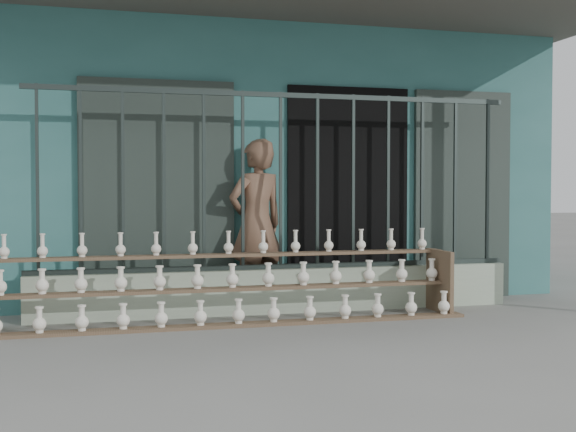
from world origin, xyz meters
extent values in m
plane|color=slate|center=(0.00, 0.00, 0.00)|extent=(60.00, 60.00, 0.00)
cube|color=#326B69|center=(0.00, 4.30, 1.60)|extent=(7.00, 5.00, 3.20)
cube|color=black|center=(0.90, 1.82, 1.20)|extent=(1.40, 0.12, 2.40)
cube|color=#222E29|center=(-1.20, 1.78, 1.20)|extent=(1.60, 0.08, 2.40)
cube|color=#222E29|center=(2.30, 1.78, 1.20)|extent=(1.20, 0.08, 2.40)
cube|color=#59544C|center=(0.00, 1.20, 3.15)|extent=(7.40, 2.00, 0.12)
cube|color=#ABBEA3|center=(0.00, 1.30, 0.23)|extent=(5.00, 0.20, 0.45)
cube|color=#283330|center=(-2.35, 1.30, 1.35)|extent=(0.03, 0.03, 1.80)
cube|color=#283330|center=(-1.96, 1.30, 1.35)|extent=(0.03, 0.03, 1.80)
cube|color=#283330|center=(-1.57, 1.30, 1.35)|extent=(0.03, 0.03, 1.80)
cube|color=#283330|center=(-1.18, 1.30, 1.35)|extent=(0.03, 0.03, 1.80)
cube|color=#283330|center=(-0.78, 1.30, 1.35)|extent=(0.03, 0.03, 1.80)
cube|color=#283330|center=(-0.39, 1.30, 1.35)|extent=(0.03, 0.03, 1.80)
cube|color=#283330|center=(0.00, 1.30, 1.35)|extent=(0.03, 0.03, 1.80)
cube|color=#283330|center=(0.39, 1.30, 1.35)|extent=(0.03, 0.03, 1.80)
cube|color=#283330|center=(0.78, 1.30, 1.35)|extent=(0.03, 0.03, 1.80)
cube|color=#283330|center=(1.17, 1.30, 1.35)|extent=(0.03, 0.03, 1.80)
cube|color=#283330|center=(1.57, 1.30, 1.35)|extent=(0.03, 0.03, 1.80)
cube|color=#283330|center=(1.96, 1.30, 1.35)|extent=(0.03, 0.03, 1.80)
cube|color=#283330|center=(2.35, 1.30, 1.35)|extent=(0.03, 0.03, 1.80)
cube|color=#283330|center=(0.00, 1.30, 2.22)|extent=(5.00, 0.04, 0.05)
cube|color=#283330|center=(0.00, 1.30, 0.47)|extent=(5.00, 0.04, 0.05)
cube|color=brown|center=(-0.57, 0.65, 0.01)|extent=(4.50, 0.18, 0.03)
cube|color=brown|center=(-0.57, 0.90, 0.32)|extent=(4.50, 0.18, 0.03)
cube|color=brown|center=(-0.57, 1.15, 0.61)|extent=(4.50, 0.18, 0.03)
cube|color=brown|center=(1.58, 0.90, 0.32)|extent=(0.04, 0.55, 0.64)
imported|color=brown|center=(-0.19, 1.61, 0.90)|extent=(0.76, 0.63, 1.79)
camera|label=1|loc=(-1.78, -5.83, 1.25)|focal=45.00mm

